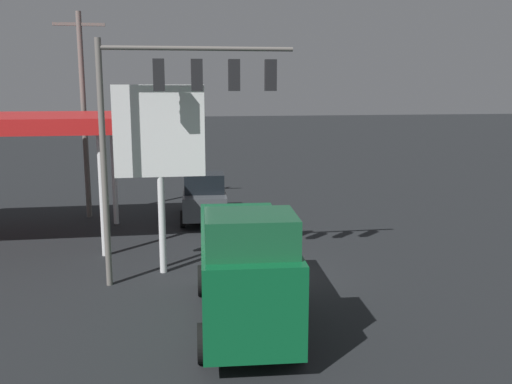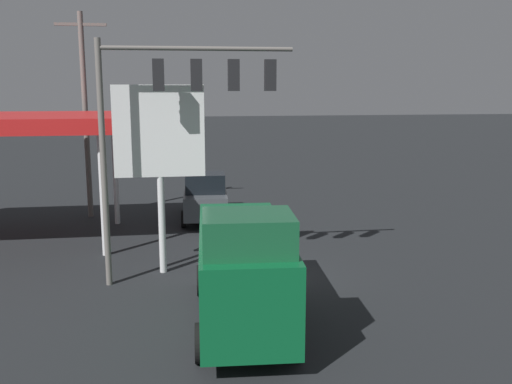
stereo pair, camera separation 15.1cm
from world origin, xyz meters
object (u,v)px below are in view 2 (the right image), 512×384
Objects in this scene: traffic_signal_assembly at (176,102)px; price_sign at (159,138)px; utility_pole at (85,111)px; pickup_parked at (205,197)px; delivery_truck at (243,266)px.

traffic_signal_assembly is 1.22× the size of price_sign.
traffic_signal_assembly is 1.71m from price_sign.
price_sign is at bearing -59.55° from traffic_signal_assembly.
pickup_parked is at bearing 165.63° from utility_pole.
utility_pole is at bearing -101.14° from pickup_parked.
pickup_parked is at bearing -104.22° from price_sign.
utility_pole is 1.43× the size of delivery_truck.
utility_pole is 1.87× the size of pickup_parked.
traffic_signal_assembly is 10.14m from pickup_parked.
utility_pole is 9.95m from price_sign.
utility_pole is 7.16m from pickup_parked.
pickup_parked is 0.77× the size of delivery_truck.
price_sign is 6.18m from delivery_truck.
price_sign is 1.23× the size of pickup_parked.
price_sign reaches higher than delivery_truck.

